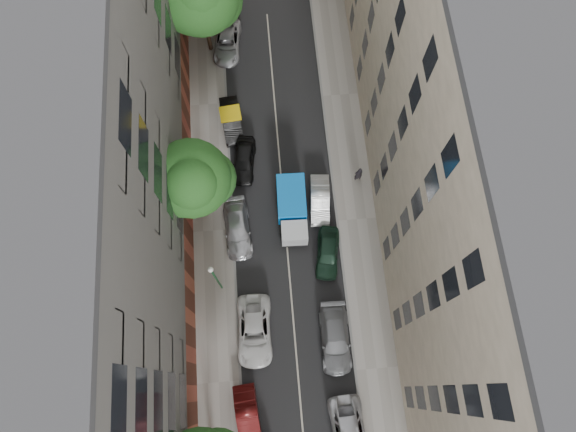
{
  "coord_description": "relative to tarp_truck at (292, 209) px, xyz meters",
  "views": [
    {
      "loc": [
        -0.78,
        -11.96,
        37.34
      ],
      "look_at": [
        0.11,
        -1.3,
        6.0
      ],
      "focal_mm": 32.0,
      "sensor_mm": 36.0,
      "label": 1
    }
  ],
  "objects": [
    {
      "name": "ground",
      "position": [
        -0.6,
        -0.79,
        -1.3
      ],
      "size": [
        120.0,
        120.0,
        0.0
      ],
      "primitive_type": "plane",
      "color": "#4C4C49",
      "rests_on": "ground"
    },
    {
      "name": "road_surface",
      "position": [
        -0.6,
        -0.79,
        -1.29
      ],
      "size": [
        8.0,
        44.0,
        0.02
      ],
      "primitive_type": "cube",
      "color": "black",
      "rests_on": "ground"
    },
    {
      "name": "sidewalk_left",
      "position": [
        -6.1,
        -0.79,
        -1.23
      ],
      "size": [
        3.0,
        44.0,
        0.15
      ],
      "primitive_type": "cube",
      "color": "gray",
      "rests_on": "ground"
    },
    {
      "name": "sidewalk_right",
      "position": [
        4.9,
        -0.79,
        -1.23
      ],
      "size": [
        3.0,
        44.0,
        0.15
      ],
      "primitive_type": "cube",
      "color": "gray",
      "rests_on": "ground"
    },
    {
      "name": "building_left",
      "position": [
        -11.6,
        -0.79,
        8.7
      ],
      "size": [
        8.0,
        44.0,
        20.0
      ],
      "primitive_type": "cube",
      "color": "#53514E",
      "rests_on": "ground"
    },
    {
      "name": "building_right",
      "position": [
        10.4,
        -0.79,
        8.7
      ],
      "size": [
        8.0,
        44.0,
        20.0
      ],
      "primitive_type": "cube",
      "color": "beige",
      "rests_on": "ground"
    },
    {
      "name": "tarp_truck",
      "position": [
        0.0,
        0.0,
        0.0
      ],
      "size": [
        2.19,
        5.18,
        2.37
      ],
      "rotation": [
        0.0,
        0.0,
        -0.03
      ],
      "color": "black",
      "rests_on": "ground"
    },
    {
      "name": "car_left_1",
      "position": [
        -4.2,
        -14.19,
        -0.61
      ],
      "size": [
        1.86,
        4.35,
        1.39
      ],
      "primitive_type": "imported",
      "rotation": [
        0.0,
        0.0,
        0.09
      ],
      "color": "#4F0F0F",
      "rests_on": "ground"
    },
    {
      "name": "car_left_2",
      "position": [
        -3.4,
        -8.59,
        -0.59
      ],
      "size": [
        2.53,
        5.21,
        1.43
      ],
      "primitive_type": "imported",
      "rotation": [
        0.0,
        0.0,
        -0.03
      ],
      "color": "silver",
      "rests_on": "ground"
    },
    {
      "name": "car_left_3",
      "position": [
        -4.2,
        -0.99,
        -0.61
      ],
      "size": [
        2.23,
        4.88,
        1.38
      ],
      "primitive_type": "imported",
      "rotation": [
        0.0,
        0.0,
        0.06
      ],
      "color": "#AFB0B4",
      "rests_on": "ground"
    },
    {
      "name": "car_left_4",
      "position": [
        -3.4,
        4.61,
        -0.6
      ],
      "size": [
        2.22,
        4.31,
        1.4
      ],
      "primitive_type": "imported",
      "rotation": [
        0.0,
        0.0,
        -0.14
      ],
      "color": "black",
      "rests_on": "ground"
    },
    {
      "name": "car_left_5",
      "position": [
        -4.2,
        8.21,
        -0.61
      ],
      "size": [
        1.9,
        4.37,
        1.4
      ],
      "primitive_type": "imported",
      "rotation": [
        0.0,
        0.0,
        0.1
      ],
      "color": "black",
      "rests_on": "ground"
    },
    {
      "name": "car_left_6",
      "position": [
        -4.2,
        15.81,
        -0.65
      ],
      "size": [
        2.72,
        4.96,
        1.32
      ],
      "primitive_type": "imported",
      "rotation": [
        0.0,
        0.0,
        -0.12
      ],
      "color": "#B1B1B6",
      "rests_on": "ground"
    },
    {
      "name": "car_right_1",
      "position": [
        2.2,
        -9.59,
        -0.58
      ],
      "size": [
        2.15,
        5.07,
        1.46
      ],
      "primitive_type": "imported",
      "rotation": [
        0.0,
        0.0,
        -0.02
      ],
      "color": "slate",
      "rests_on": "ground"
    },
    {
      "name": "car_right_2",
      "position": [
        2.34,
        -3.39,
        -0.61
      ],
      "size": [
        2.29,
        4.28,
        1.39
      ],
      "primitive_type": "imported",
      "rotation": [
        0.0,
        0.0,
        -0.17
      ],
      "color": "black",
      "rests_on": "ground"
    },
    {
      "name": "car_right_3",
      "position": [
        2.2,
        0.81,
        -0.64
      ],
      "size": [
        1.74,
        4.16,
        1.34
      ],
      "primitive_type": "imported",
      "rotation": [
        0.0,
        0.0,
        -0.08
      ],
      "color": "silver",
      "rests_on": "ground"
    },
    {
      "name": "tree_mid",
      "position": [
        -6.45,
        0.61,
        5.29
      ],
      "size": [
        5.48,
        5.24,
        9.53
      ],
      "color": "#382619",
      "rests_on": "sidewalk_left"
    },
    {
      "name": "lamp_post",
      "position": [
        -5.61,
        -5.22,
        2.57
      ],
      "size": [
        0.36,
        0.36,
        6.0
      ],
      "color": "#1A5B2C",
      "rests_on": "sidewalk_left"
    },
    {
      "name": "pedestrian",
      "position": [
        5.35,
        2.53,
        -0.25
      ],
      "size": [
        0.72,
        0.53,
        1.81
      ],
      "primitive_type": "imported",
      "rotation": [
        0.0,
        0.0,
        3.29
      ],
      "color": "black",
      "rests_on": "sidewalk_right"
    }
  ]
}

